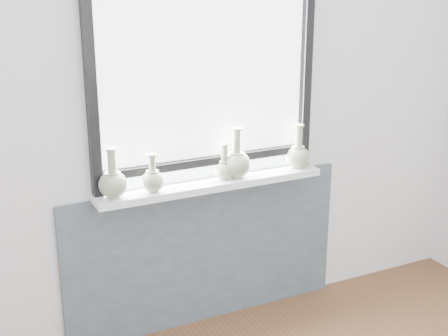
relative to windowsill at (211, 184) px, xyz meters
name	(u,v)px	position (x,y,z in m)	size (l,w,h in m)	color
back_wall	(203,106)	(0.00, 0.10, 0.42)	(3.60, 0.02, 2.60)	silver
apron_panel	(207,253)	(0.00, 0.07, -0.45)	(1.70, 0.03, 0.86)	#505D69
windowsill	(211,184)	(0.00, 0.00, 0.00)	(1.32, 0.18, 0.04)	white
window	(206,82)	(0.00, 0.06, 0.56)	(1.30, 0.06, 1.05)	black
vase_a	(113,182)	(-0.56, -0.02, 0.10)	(0.15, 0.15, 0.26)	#909F7B
vase_b	(153,179)	(-0.35, -0.02, 0.09)	(0.12, 0.12, 0.21)	#909F7B
vase_c	(224,168)	(0.08, -0.01, 0.08)	(0.11, 0.11, 0.20)	#909F7B
vase_d	(236,162)	(0.15, 0.00, 0.11)	(0.16, 0.16, 0.28)	#909F7B
vase_e	(298,155)	(0.56, 0.00, 0.10)	(0.14, 0.14, 0.26)	#909F7B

